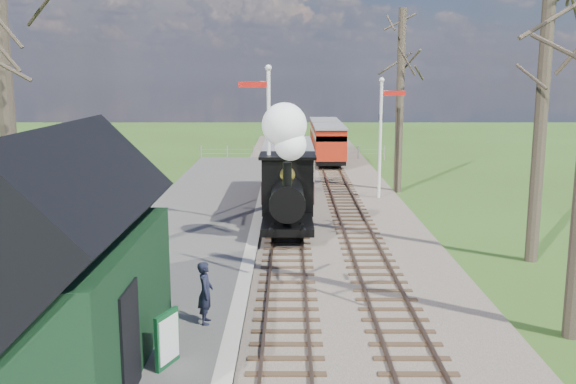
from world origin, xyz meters
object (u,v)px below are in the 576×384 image
at_px(red_carriage_b, 324,136).
at_px(red_carriage_a, 329,144).
at_px(semaphore_far, 382,129).
at_px(coach, 288,170).
at_px(person, 205,293).
at_px(bench, 144,314).
at_px(station_shed, 61,267).
at_px(sign_board, 167,339).
at_px(locomotive, 287,179).
at_px(semaphore_near, 267,136).

bearing_deg(red_carriage_b, red_carriage_a, -90.00).
distance_m(semaphore_far, coach, 4.83).
bearing_deg(person, bench, 108.76).
bearing_deg(station_shed, coach, 75.77).
height_order(sign_board, person, person).
bearing_deg(person, locomotive, -13.83).
bearing_deg(semaphore_near, red_carriage_b, 81.48).
xyz_separation_m(station_shed, person, (2.43, 2.32, -1.33)).
bearing_deg(coach, sign_board, -97.91).
bearing_deg(red_carriage_b, semaphore_near, -98.52).
bearing_deg(sign_board, semaphore_far, 69.43).
xyz_separation_m(coach, red_carriage_b, (2.60, 17.55, -0.15)).
bearing_deg(station_shed, person, 43.72).
relative_size(station_shed, locomotive, 1.32).
relative_size(red_carriage_a, red_carriage_b, 1.00).
bearing_deg(station_shed, sign_board, 3.20).
bearing_deg(bench, locomotive, 70.64).
relative_size(station_shed, red_carriage_b, 1.28).
bearing_deg(red_carriage_b, sign_board, -98.18).
bearing_deg(bench, person, 20.35).
bearing_deg(sign_board, semaphore_near, 82.47).
relative_size(red_carriage_b, sign_board, 4.43).
height_order(semaphore_far, red_carriage_a, semaphore_far).
xyz_separation_m(coach, sign_board, (-2.34, -16.84, -0.84)).
xyz_separation_m(semaphore_near, red_carriage_b, (3.37, 22.50, -2.17)).
relative_size(locomotive, bench, 2.97).
distance_m(red_carriage_a, person, 27.06).
xyz_separation_m(red_carriage_b, person, (-4.47, -32.18, -0.52)).
relative_size(locomotive, sign_board, 4.28).
bearing_deg(bench, semaphore_near, 76.60).
xyz_separation_m(semaphore_near, coach, (0.77, 4.95, -2.02)).
xyz_separation_m(semaphore_far, locomotive, (-4.39, -7.12, -1.16)).
height_order(bench, person, person).
distance_m(coach, bench, 15.48).
height_order(station_shed, bench, station_shed).
xyz_separation_m(semaphore_near, semaphore_far, (5.14, 6.00, -0.27)).
bearing_deg(semaphore_near, semaphore_far, 49.40).
xyz_separation_m(station_shed, coach, (4.30, 16.95, -0.67)).
xyz_separation_m(station_shed, locomotive, (4.29, 10.88, -0.08)).
xyz_separation_m(coach, bench, (-3.19, -15.12, -0.99)).
bearing_deg(semaphore_far, person, -111.71).
distance_m(sign_board, bench, 1.93).
distance_m(bench, person, 1.45).
distance_m(semaphore_far, sign_board, 19.29).
relative_size(semaphore_near, coach, 0.81).
height_order(semaphore_near, coach, semaphore_near).
bearing_deg(red_carriage_a, sign_board, -99.70).
bearing_deg(red_carriage_b, station_shed, -101.31).
relative_size(locomotive, coach, 0.62).
xyz_separation_m(semaphore_far, red_carriage_a, (-1.77, 11.00, -1.90)).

